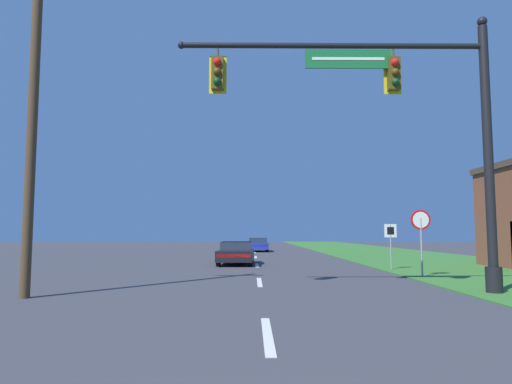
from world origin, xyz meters
TOP-DOWN VIEW (x-y plane):
  - grass_verge_right at (10.50, 30.00)m, footprint 10.00×110.00m
  - road_center_line at (0.00, 22.00)m, footprint 0.16×34.80m
  - signal_mast at (4.24, 10.95)m, footprint 9.01×0.47m
  - car_ahead at (-1.10, 22.92)m, footprint 1.93×4.50m
  - far_car at (0.29, 40.01)m, footprint 1.82×4.51m
  - stop_sign at (6.14, 15.56)m, footprint 0.76×0.07m
  - route_sign_post at (6.04, 19.05)m, footprint 0.55×0.06m
  - utility_pole_near at (-6.11, 10.27)m, footprint 1.80×0.26m

SIDE VIEW (x-z plane):
  - road_center_line at x=0.00m, z-range 0.00..0.01m
  - grass_verge_right at x=10.50m, z-range 0.00..0.04m
  - car_ahead at x=-1.10m, z-range 0.01..1.20m
  - far_car at x=0.29m, z-range 0.01..1.20m
  - route_sign_post at x=6.04m, z-range 0.51..2.54m
  - stop_sign at x=6.14m, z-range 0.61..3.12m
  - signal_mast at x=4.24m, z-range 0.87..8.73m
  - utility_pole_near at x=-6.11m, z-range 0.16..9.99m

